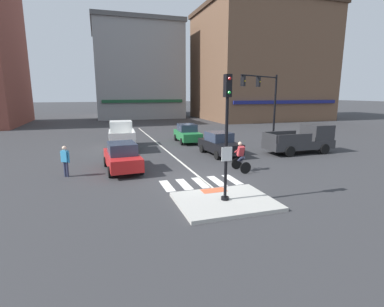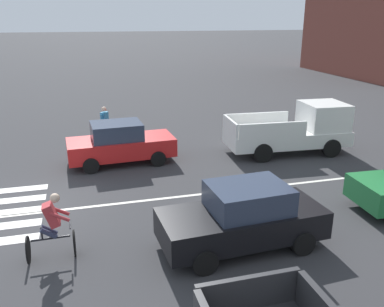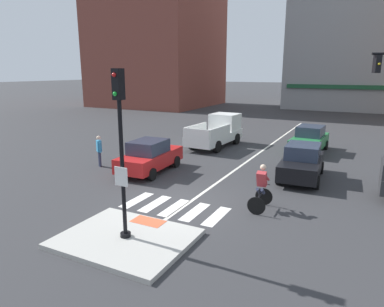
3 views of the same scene
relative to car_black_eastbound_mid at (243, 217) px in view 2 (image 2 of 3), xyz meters
name	(u,v)px [view 2 (image 2 of 3)]	position (x,y,z in m)	size (l,w,h in m)	color
ground_plane	(27,210)	(-3.54, -5.51, -0.81)	(300.00, 300.00, 0.00)	#333335
crosswalk_stripe_a	(20,189)	(-5.26, -5.92, -0.81)	(0.44, 1.80, 0.01)	silver
crosswalk_stripe_b	(16,200)	(-4.40, -5.92, -0.81)	(0.44, 1.80, 0.01)	silver
crosswalk_stripe_c	(12,212)	(-3.54, -5.92, -0.81)	(0.44, 1.80, 0.01)	silver
crosswalk_stripe_d	(8,225)	(-2.68, -5.92, -0.81)	(0.44, 1.80, 0.01)	silver
crosswalk_stripe_e	(3,241)	(-1.81, -5.92, -0.81)	(0.44, 1.80, 0.01)	silver
lane_centre_line	(326,180)	(-3.28, 4.49, -0.81)	(0.14, 28.00, 0.01)	silver
car_black_eastbound_mid	(243,217)	(0.00, 0.00, 0.00)	(2.03, 4.19, 1.64)	black
car_red_westbound_near	(120,143)	(-7.03, -2.34, 0.00)	(2.02, 4.19, 1.64)	red
pickup_truck_white_westbound_far	(298,130)	(-6.46, 5.06, 0.17)	(2.28, 5.20, 2.08)	white
cyclist	(52,226)	(-0.64, -4.55, 0.06)	(0.68, 1.10, 1.68)	black
pedestrian_at_curb_left	(105,122)	(-9.99, -2.73, 0.17)	(0.46, 0.39, 1.67)	#2D334C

